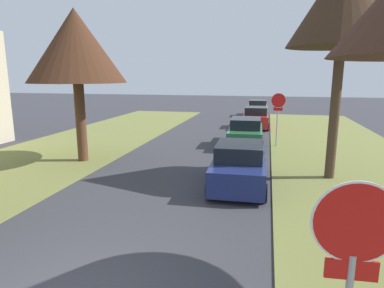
{
  "coord_description": "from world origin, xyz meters",
  "views": [
    {
      "loc": [
        3.31,
        -4.54,
        3.94
      ],
      "look_at": [
        0.75,
        6.74,
        1.54
      ],
      "focal_mm": 31.14,
      "sensor_mm": 36.0,
      "label": 1
    }
  ],
  "objects_px": {
    "stop_sign_far": "(278,108)",
    "parked_sedan_navy": "(239,165)",
    "street_tree_right_mid_a": "(344,1)",
    "street_tree_left_mid_a": "(76,47)",
    "parked_sedan_green": "(246,133)",
    "stop_sign_near": "(352,265)",
    "parked_sedan_red": "(256,118)",
    "parked_sedan_tan": "(257,109)"
  },
  "relations": [
    {
      "from": "stop_sign_far",
      "to": "parked_sedan_navy",
      "type": "distance_m",
      "value": 7.31
    },
    {
      "from": "stop_sign_far",
      "to": "street_tree_right_mid_a",
      "type": "xyz_separation_m",
      "value": [
        1.88,
        -5.55,
        4.29
      ]
    },
    {
      "from": "street_tree_left_mid_a",
      "to": "parked_sedan_green",
      "type": "xyz_separation_m",
      "value": [
        7.11,
        5.31,
        -4.41
      ]
    },
    {
      "from": "stop_sign_far",
      "to": "stop_sign_near",
      "type": "bearing_deg",
      "value": -89.06
    },
    {
      "from": "stop_sign_far",
      "to": "street_tree_left_mid_a",
      "type": "distance_m",
      "value": 10.7
    },
    {
      "from": "parked_sedan_green",
      "to": "street_tree_right_mid_a",
      "type": "bearing_deg",
      "value": -57.29
    },
    {
      "from": "parked_sedan_navy",
      "to": "parked_sedan_red",
      "type": "distance_m",
      "value": 13.99
    },
    {
      "from": "stop_sign_far",
      "to": "parked_sedan_red",
      "type": "xyz_separation_m",
      "value": [
        -1.41,
        6.98,
        -1.44
      ]
    },
    {
      "from": "parked_sedan_navy",
      "to": "parked_sedan_red",
      "type": "bearing_deg",
      "value": 89.74
    },
    {
      "from": "parked_sedan_navy",
      "to": "parked_sedan_green",
      "type": "xyz_separation_m",
      "value": [
        -0.24,
        7.05,
        0.0
      ]
    },
    {
      "from": "stop_sign_near",
      "to": "stop_sign_far",
      "type": "bearing_deg",
      "value": 90.94
    },
    {
      "from": "stop_sign_far",
      "to": "parked_sedan_tan",
      "type": "height_order",
      "value": "stop_sign_far"
    },
    {
      "from": "parked_sedan_navy",
      "to": "parked_sedan_tan",
      "type": "distance_m",
      "value": 21.15
    },
    {
      "from": "street_tree_right_mid_a",
      "to": "street_tree_left_mid_a",
      "type": "distance_m",
      "value": 10.79
    },
    {
      "from": "street_tree_right_mid_a",
      "to": "street_tree_left_mid_a",
      "type": "relative_size",
      "value": 1.2
    },
    {
      "from": "parked_sedan_red",
      "to": "parked_sedan_tan",
      "type": "distance_m",
      "value": 7.16
    },
    {
      "from": "stop_sign_far",
      "to": "parked_sedan_navy",
      "type": "height_order",
      "value": "stop_sign_far"
    },
    {
      "from": "stop_sign_near",
      "to": "parked_sedan_green",
      "type": "xyz_separation_m",
      "value": [
        -1.97,
        15.75,
        -1.48
      ]
    },
    {
      "from": "parked_sedan_red",
      "to": "street_tree_left_mid_a",
      "type": "bearing_deg",
      "value": -121.18
    },
    {
      "from": "street_tree_right_mid_a",
      "to": "parked_sedan_green",
      "type": "height_order",
      "value": "street_tree_right_mid_a"
    },
    {
      "from": "street_tree_left_mid_a",
      "to": "parked_sedan_navy",
      "type": "xyz_separation_m",
      "value": [
        7.35,
        -1.74,
        -4.41
      ]
    },
    {
      "from": "stop_sign_far",
      "to": "parked_sedan_green",
      "type": "height_order",
      "value": "stop_sign_far"
    },
    {
      "from": "street_tree_right_mid_a",
      "to": "parked_sedan_green",
      "type": "distance_m",
      "value": 8.78
    },
    {
      "from": "stop_sign_far",
      "to": "street_tree_left_mid_a",
      "type": "relative_size",
      "value": 0.44
    },
    {
      "from": "street_tree_left_mid_a",
      "to": "parked_sedan_red",
      "type": "bearing_deg",
      "value": 58.82
    },
    {
      "from": "parked_sedan_green",
      "to": "stop_sign_near",
      "type": "bearing_deg",
      "value": -82.86
    },
    {
      "from": "parked_sedan_tan",
      "to": "parked_sedan_navy",
      "type": "bearing_deg",
      "value": -89.94
    },
    {
      "from": "stop_sign_far",
      "to": "parked_sedan_red",
      "type": "height_order",
      "value": "stop_sign_far"
    },
    {
      "from": "street_tree_right_mid_a",
      "to": "stop_sign_near",
      "type": "bearing_deg",
      "value": -99.07
    },
    {
      "from": "street_tree_left_mid_a",
      "to": "stop_sign_near",
      "type": "bearing_deg",
      "value": -48.99
    },
    {
      "from": "stop_sign_near",
      "to": "parked_sedan_green",
      "type": "distance_m",
      "value": 15.94
    },
    {
      "from": "parked_sedan_green",
      "to": "parked_sedan_tan",
      "type": "xyz_separation_m",
      "value": [
        0.22,
        14.1,
        0.0
      ]
    },
    {
      "from": "parked_sedan_navy",
      "to": "parked_sedan_tan",
      "type": "xyz_separation_m",
      "value": [
        -0.02,
        21.15,
        0.0
      ]
    },
    {
      "from": "street_tree_left_mid_a",
      "to": "parked_sedan_navy",
      "type": "distance_m",
      "value": 8.74
    },
    {
      "from": "street_tree_right_mid_a",
      "to": "parked_sedan_red",
      "type": "distance_m",
      "value": 14.17
    },
    {
      "from": "stop_sign_far",
      "to": "parked_sedan_green",
      "type": "relative_size",
      "value": 0.66
    },
    {
      "from": "parked_sedan_green",
      "to": "parked_sedan_navy",
      "type": "bearing_deg",
      "value": -88.08
    },
    {
      "from": "street_tree_left_mid_a",
      "to": "parked_sedan_green",
      "type": "distance_m",
      "value": 9.91
    },
    {
      "from": "stop_sign_far",
      "to": "parked_sedan_green",
      "type": "xyz_separation_m",
      "value": [
        -1.71,
        0.04,
        -1.44
      ]
    },
    {
      "from": "parked_sedan_red",
      "to": "street_tree_right_mid_a",
      "type": "bearing_deg",
      "value": -75.28
    },
    {
      "from": "parked_sedan_red",
      "to": "parked_sedan_green",
      "type": "bearing_deg",
      "value": -92.48
    },
    {
      "from": "stop_sign_far",
      "to": "parked_sedan_red",
      "type": "bearing_deg",
      "value": 101.46
    }
  ]
}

